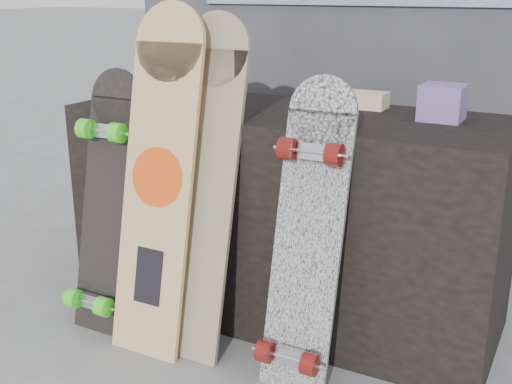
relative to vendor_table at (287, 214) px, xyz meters
The scene contains 10 objects.
ground 0.64m from the vendor_table, 90.00° to the right, with size 60.00×60.00×0.00m, color slate.
vendor_table is the anchor object (origin of this frame).
booth 1.10m from the vendor_table, 90.00° to the left, with size 2.40×0.22×2.20m.
merch_box_purple 0.71m from the vendor_table, 166.43° to the left, with size 0.18×0.12×0.10m, color #453C7C.
merch_box_small 0.71m from the vendor_table, ahead, with size 0.14×0.14×0.12m, color #453C7C.
merch_box_flat 0.51m from the vendor_table, 42.90° to the left, with size 0.22×0.10×0.06m, color #D1B78C.
longboard_geisha 0.55m from the vendor_table, 126.43° to the right, with size 0.27×0.28×1.19m.
longboard_celtic 0.43m from the vendor_table, 114.48° to the right, with size 0.25×0.30×1.16m.
longboard_cascadia 0.47m from the vendor_table, 56.92° to the right, with size 0.22×0.30×0.98m.
skateboard_dark 0.68m from the vendor_table, 144.11° to the right, with size 0.21×0.29×0.96m.
Camera 1 is at (0.98, -1.59, 1.23)m, focal length 45.00 mm.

